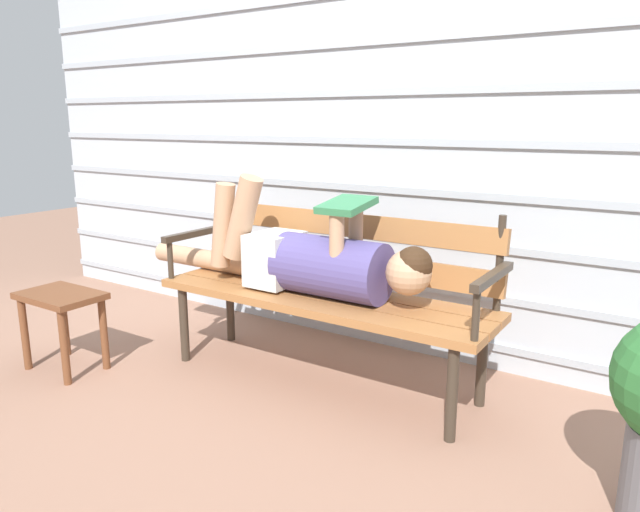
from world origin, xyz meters
name	(u,v)px	position (x,y,z in m)	size (l,w,h in m)	color
ground_plane	(314,385)	(0.00, 0.00, 0.00)	(12.00, 12.00, 0.00)	#936B56
house_siding	(384,141)	(0.00, 0.66, 1.09)	(5.21, 0.08, 2.18)	#B2BCC6
park_bench	(328,282)	(0.00, 0.12, 0.46)	(1.61, 0.46, 0.82)	#9E6638
reclining_person	(309,259)	(-0.06, 0.05, 0.58)	(1.63, 0.27, 0.53)	#514784
footstool	(62,310)	(-1.12, -0.51, 0.30)	(0.40, 0.27, 0.39)	brown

